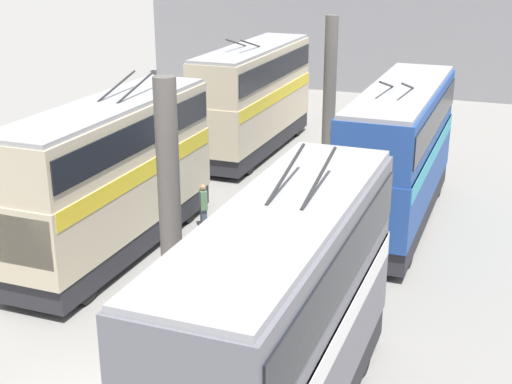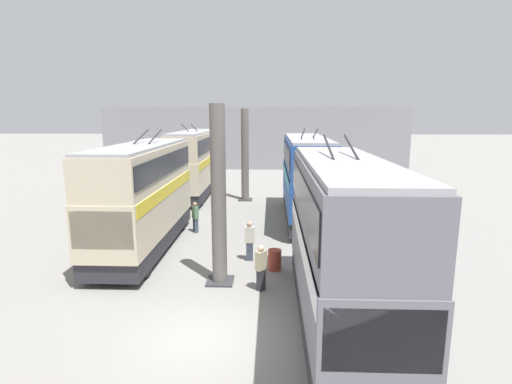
% 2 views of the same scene
% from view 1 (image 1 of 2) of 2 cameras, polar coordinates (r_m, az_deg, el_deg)
% --- Properties ---
extents(depot_back_wall, '(0.50, 36.00, 7.22)m').
position_cam_1_polar(depot_back_wall, '(48.47, 11.45, 11.80)').
color(depot_back_wall, gray).
rests_on(depot_back_wall, ground_plane).
extents(support_column_near, '(1.03, 1.03, 6.86)m').
position_cam_1_polar(support_column_near, '(18.31, -6.89, -1.83)').
color(support_column_near, '#605B56').
rests_on(support_column_near, ground_plane).
extents(support_column_far, '(1.03, 1.03, 6.86)m').
position_cam_1_polar(support_column_far, '(31.94, 5.89, 7.56)').
color(support_column_far, '#605B56').
rests_on(support_column_far, ground_plane).
extents(bus_left_near, '(9.13, 2.54, 5.81)m').
position_cam_1_polar(bus_left_near, '(14.36, 2.11, -9.71)').
color(bus_left_near, black).
rests_on(bus_left_near, ground_plane).
extents(bus_left_far, '(10.05, 2.54, 5.71)m').
position_cam_1_polar(bus_left_far, '(25.94, 11.38, 3.47)').
color(bus_left_far, black).
rests_on(bus_left_far, ground_plane).
extents(bus_right_mid, '(9.68, 2.54, 5.70)m').
position_cam_1_polar(bus_right_mid, '(23.50, -11.50, 1.75)').
color(bus_right_mid, black).
rests_on(bus_right_mid, ground_plane).
extents(bus_right_far, '(10.00, 2.54, 5.77)m').
position_cam_1_polar(bus_right_far, '(34.52, -0.19, 7.93)').
color(bus_right_far, black).
rests_on(bus_right_far, ground_plane).
extents(person_by_left_row, '(0.48, 0.45, 1.76)m').
position_cam_1_polar(person_by_left_row, '(18.14, -2.96, -10.24)').
color(person_by_left_row, '#2D2D33').
rests_on(person_by_left_row, ground_plane).
extents(person_aisle_midway, '(0.24, 0.42, 1.81)m').
position_cam_1_polar(person_aisle_midway, '(20.84, -1.02, -5.93)').
color(person_aisle_midway, '#384251').
rests_on(person_aisle_midway, ground_plane).
extents(person_by_right_row, '(0.48, 0.44, 1.72)m').
position_cam_1_polar(person_by_right_row, '(25.58, -4.23, -1.10)').
color(person_by_right_row, '#384251').
rests_on(person_by_right_row, ground_plane).
extents(oil_drum, '(0.59, 0.59, 0.87)m').
position_cam_1_polar(oil_drum, '(19.85, 0.87, -9.03)').
color(oil_drum, '#933828').
rests_on(oil_drum, ground_plane).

